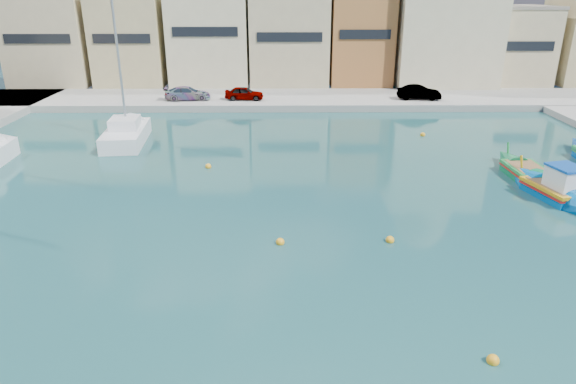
# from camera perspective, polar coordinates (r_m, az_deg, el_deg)

# --- Properties ---
(ground) EXTENTS (160.00, 160.00, 0.00)m
(ground) POSITION_cam_1_polar(r_m,az_deg,el_deg) (19.41, 19.06, -10.38)
(ground) COLOR #14383D
(ground) RESTS_ON ground
(north_quay) EXTENTS (80.00, 8.00, 0.60)m
(north_quay) POSITION_cam_1_polar(r_m,az_deg,el_deg) (48.80, 7.10, 10.17)
(north_quay) COLOR gray
(north_quay) RESTS_ON ground
(north_townhouses) EXTENTS (83.20, 7.87, 10.19)m
(north_townhouses) POSITION_cam_1_polar(r_m,az_deg,el_deg) (56.53, 13.36, 16.15)
(north_townhouses) COLOR tan
(north_townhouses) RESTS_ON ground
(church_block) EXTENTS (10.00, 10.00, 19.10)m
(church_block) POSITION_cam_1_polar(r_m,az_deg,el_deg) (57.80, 16.90, 19.34)
(church_block) COLOR beige
(church_block) RESTS_ON ground
(parked_cars) EXTENTS (24.84, 2.09, 1.26)m
(parked_cars) POSITION_cam_1_polar(r_m,az_deg,el_deg) (46.74, -0.94, 10.95)
(parked_cars) COLOR #4C1919
(parked_cars) RESTS_ON north_quay
(luzzu_blue_cabin) EXTENTS (3.68, 8.03, 2.76)m
(luzzu_blue_cabin) POSITION_cam_1_polar(r_m,az_deg,el_deg) (29.35, 27.62, 0.07)
(luzzu_blue_cabin) COLOR #005DAC
(luzzu_blue_cabin) RESTS_ON ground
(luzzu_green) EXTENTS (2.01, 7.15, 2.24)m
(luzzu_green) POSITION_cam_1_polar(r_m,az_deg,el_deg) (31.80, 24.91, 1.89)
(luzzu_green) COLOR #0B7343
(luzzu_green) RESTS_ON ground
(yacht_north) EXTENTS (3.27, 8.93, 11.67)m
(yacht_north) POSITION_cam_1_polar(r_m,az_deg,el_deg) (38.93, -17.01, 6.69)
(yacht_north) COLOR white
(yacht_north) RESTS_ON ground
(mooring_buoys) EXTENTS (22.79, 24.44, 0.36)m
(mooring_buoys) POSITION_cam_1_polar(r_m,az_deg,el_deg) (24.35, 12.92, -2.73)
(mooring_buoys) COLOR #FFA81A
(mooring_buoys) RESTS_ON ground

